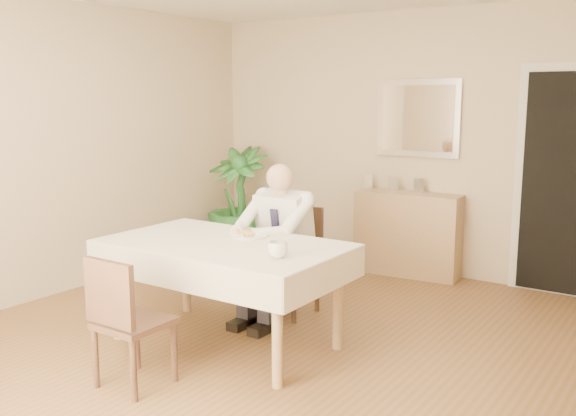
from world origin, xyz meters
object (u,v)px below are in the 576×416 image
Objects in this scene: seated_man at (273,235)px; potted_palm at (238,202)px; coffee_mug at (278,250)px; sideboard at (408,234)px; chair_near at (124,316)px; dining_table at (224,254)px; chair_far at (293,253)px.

seated_man is 2.16m from potted_palm.
sideboard is (-0.23, 2.58, -0.39)m from coffee_mug.
potted_palm is at bearing 116.78° from chair_near.
sideboard is 0.85× the size of potted_palm.
seated_man reaches higher than coffee_mug.
chair_near is (-0.03, -0.90, -0.21)m from dining_table.
seated_man reaches higher than sideboard.
seated_man is at bearing 89.90° from dining_table.
dining_table is 1.66× the size of sideboard.
chair_near is at bearing -63.28° from potted_palm.
seated_man is 1.21× the size of sideboard.
potted_palm is at bearing 133.24° from coffee_mug.
seated_man is 1.02× the size of potted_palm.
chair_near is (-0.03, -1.78, -0.03)m from chair_far.
potted_palm reaches higher than coffee_mug.
chair_far is at bearing 90.00° from seated_man.
chair_near is 0.80× the size of sideboard.
sideboard reaches higher than dining_table.
potted_palm is (-1.55, 1.51, -0.08)m from seated_man.
dining_table is 2.48m from sideboard.
seated_man reaches higher than chair_near.
sideboard is (0.33, 1.85, -0.28)m from seated_man.
chair_far is at bearing 118.95° from coffee_mug.
seated_man is at bearing 88.75° from chair_near.
potted_palm is (-1.55, 2.10, -0.06)m from dining_table.
chair_far is at bearing -106.71° from sideboard.
chair_far is 6.75× the size of coffee_mug.
coffee_mug is at bearing -66.81° from chair_far.
coffee_mug is (0.56, -0.14, 0.14)m from dining_table.
dining_table is 2.07× the size of chair_near.
potted_palm is at bearing 135.69° from seated_man.
seated_man is at bearing -44.31° from potted_palm.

